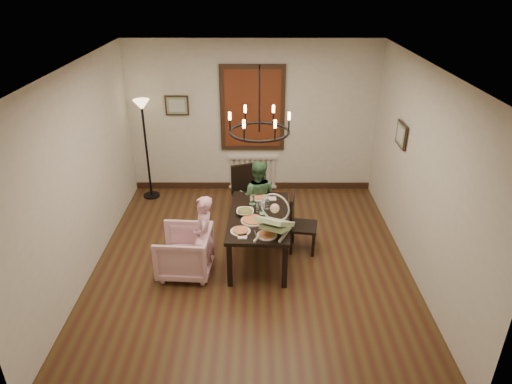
{
  "coord_description": "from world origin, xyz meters",
  "views": [
    {
      "loc": [
        0.07,
        -5.5,
        3.87
      ],
      "look_at": [
        0.07,
        0.2,
        1.05
      ],
      "focal_mm": 32.0,
      "sensor_mm": 36.0,
      "label": 1
    }
  ],
  "objects_px": {
    "chair_far": "(247,194)",
    "drinking_glass": "(258,207)",
    "dining_table": "(259,220)",
    "elderly_woman": "(204,242)",
    "floor_lamp": "(147,151)",
    "baby_bouncer": "(275,220)",
    "seated_man": "(258,203)",
    "chair_right": "(304,223)",
    "armchair": "(184,252)"
  },
  "relations": [
    {
      "from": "drinking_glass",
      "to": "chair_right",
      "type": "bearing_deg",
      "value": 7.28
    },
    {
      "from": "armchair",
      "to": "elderly_woman",
      "type": "distance_m",
      "value": 0.32
    },
    {
      "from": "dining_table",
      "to": "armchair",
      "type": "distance_m",
      "value": 1.14
    },
    {
      "from": "armchair",
      "to": "seated_man",
      "type": "distance_m",
      "value": 1.53
    },
    {
      "from": "chair_far",
      "to": "floor_lamp",
      "type": "relative_size",
      "value": 0.53
    },
    {
      "from": "floor_lamp",
      "to": "baby_bouncer",
      "type": "bearing_deg",
      "value": -48.16
    },
    {
      "from": "baby_bouncer",
      "to": "floor_lamp",
      "type": "xyz_separation_m",
      "value": [
        -2.22,
        2.47,
        0.0
      ]
    },
    {
      "from": "chair_right",
      "to": "floor_lamp",
      "type": "height_order",
      "value": "floor_lamp"
    },
    {
      "from": "chair_far",
      "to": "baby_bouncer",
      "type": "relative_size",
      "value": 1.61
    },
    {
      "from": "chair_right",
      "to": "baby_bouncer",
      "type": "distance_m",
      "value": 0.93
    },
    {
      "from": "dining_table",
      "to": "chair_far",
      "type": "distance_m",
      "value": 1.15
    },
    {
      "from": "dining_table",
      "to": "armchair",
      "type": "xyz_separation_m",
      "value": [
        -1.03,
        -0.37,
        -0.29
      ]
    },
    {
      "from": "chair_far",
      "to": "floor_lamp",
      "type": "bearing_deg",
      "value": 134.4
    },
    {
      "from": "chair_far",
      "to": "elderly_woman",
      "type": "relative_size",
      "value": 0.97
    },
    {
      "from": "drinking_glass",
      "to": "baby_bouncer",
      "type": "bearing_deg",
      "value": -70.13
    },
    {
      "from": "baby_bouncer",
      "to": "drinking_glass",
      "type": "height_order",
      "value": "baby_bouncer"
    },
    {
      "from": "armchair",
      "to": "elderly_woman",
      "type": "bearing_deg",
      "value": 95.44
    },
    {
      "from": "seated_man",
      "to": "baby_bouncer",
      "type": "bearing_deg",
      "value": 110.12
    },
    {
      "from": "floor_lamp",
      "to": "seated_man",
      "type": "bearing_deg",
      "value": -31.99
    },
    {
      "from": "elderly_woman",
      "to": "drinking_glass",
      "type": "height_order",
      "value": "elderly_woman"
    },
    {
      "from": "dining_table",
      "to": "floor_lamp",
      "type": "relative_size",
      "value": 0.85
    },
    {
      "from": "chair_right",
      "to": "elderly_woman",
      "type": "bearing_deg",
      "value": 121.51
    },
    {
      "from": "dining_table",
      "to": "elderly_woman",
      "type": "bearing_deg",
      "value": -152.0
    },
    {
      "from": "chair_far",
      "to": "seated_man",
      "type": "relative_size",
      "value": 0.93
    },
    {
      "from": "baby_bouncer",
      "to": "floor_lamp",
      "type": "relative_size",
      "value": 0.33
    },
    {
      "from": "dining_table",
      "to": "baby_bouncer",
      "type": "distance_m",
      "value": 0.59
    },
    {
      "from": "dining_table",
      "to": "seated_man",
      "type": "distance_m",
      "value": 0.77
    },
    {
      "from": "chair_right",
      "to": "baby_bouncer",
      "type": "bearing_deg",
      "value": 155.77
    },
    {
      "from": "baby_bouncer",
      "to": "drinking_glass",
      "type": "distance_m",
      "value": 0.65
    },
    {
      "from": "chair_right",
      "to": "elderly_woman",
      "type": "xyz_separation_m",
      "value": [
        -1.42,
        -0.57,
        0.03
      ]
    },
    {
      "from": "dining_table",
      "to": "chair_far",
      "type": "height_order",
      "value": "chair_far"
    },
    {
      "from": "chair_right",
      "to": "seated_man",
      "type": "bearing_deg",
      "value": 60.79
    },
    {
      "from": "armchair",
      "to": "seated_man",
      "type": "height_order",
      "value": "seated_man"
    },
    {
      "from": "chair_far",
      "to": "chair_right",
      "type": "relative_size",
      "value": 1.04
    },
    {
      "from": "seated_man",
      "to": "drinking_glass",
      "type": "relative_size",
      "value": 7.26
    },
    {
      "from": "dining_table",
      "to": "chair_right",
      "type": "bearing_deg",
      "value": 19.62
    },
    {
      "from": "elderly_woman",
      "to": "baby_bouncer",
      "type": "height_order",
      "value": "baby_bouncer"
    },
    {
      "from": "dining_table",
      "to": "seated_man",
      "type": "relative_size",
      "value": 1.51
    },
    {
      "from": "chair_far",
      "to": "armchair",
      "type": "height_order",
      "value": "chair_far"
    },
    {
      "from": "seated_man",
      "to": "floor_lamp",
      "type": "xyz_separation_m",
      "value": [
        -1.99,
        1.24,
        0.39
      ]
    },
    {
      "from": "chair_right",
      "to": "chair_far",
      "type": "bearing_deg",
      "value": 52.67
    },
    {
      "from": "elderly_woman",
      "to": "floor_lamp",
      "type": "relative_size",
      "value": 0.54
    },
    {
      "from": "chair_right",
      "to": "dining_table",
      "type": "bearing_deg",
      "value": 116.94
    },
    {
      "from": "armchair",
      "to": "baby_bouncer",
      "type": "bearing_deg",
      "value": 88.98
    },
    {
      "from": "baby_bouncer",
      "to": "chair_far",
      "type": "bearing_deg",
      "value": 129.0
    },
    {
      "from": "drinking_glass",
      "to": "armchair",
      "type": "bearing_deg",
      "value": -154.35
    },
    {
      "from": "elderly_woman",
      "to": "dining_table",
      "type": "bearing_deg",
      "value": 111.33
    },
    {
      "from": "baby_bouncer",
      "to": "drinking_glass",
      "type": "bearing_deg",
      "value": 134.77
    },
    {
      "from": "elderly_woman",
      "to": "floor_lamp",
      "type": "height_order",
      "value": "floor_lamp"
    },
    {
      "from": "chair_far",
      "to": "drinking_glass",
      "type": "height_order",
      "value": "chair_far"
    }
  ]
}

